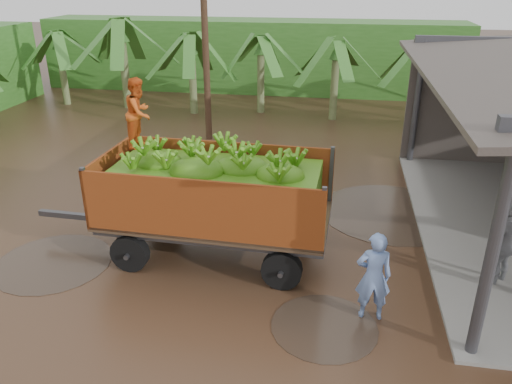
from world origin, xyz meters
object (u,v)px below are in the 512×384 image
banana_trailer (214,193)px  man_grey (504,244)px  utility_pole (205,30)px  man_blue (373,276)px

banana_trailer → man_grey: bearing=-0.0°
banana_trailer → man_grey: size_ratio=3.72×
banana_trailer → man_grey: banana_trailer is taller
banana_trailer → utility_pole: utility_pole is taller
banana_trailer → utility_pole: bearing=107.7°
banana_trailer → man_blue: (3.36, -1.75, -0.61)m
man_blue → utility_pole: 11.92m
banana_trailer → man_grey: (5.98, -0.21, -0.56)m
man_grey → utility_pole: size_ratio=0.24×
banana_trailer → utility_pole: 8.93m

